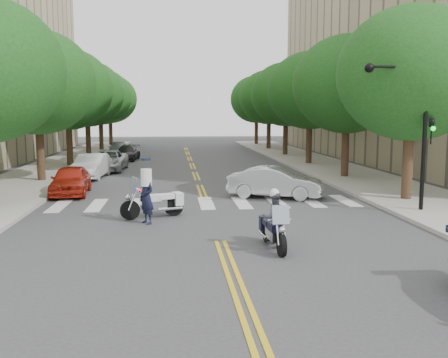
{
  "coord_description": "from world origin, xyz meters",
  "views": [
    {
      "loc": [
        -1.39,
        -14.75,
        3.88
      ],
      "look_at": [
        0.59,
        4.66,
        1.3
      ],
      "focal_mm": 40.0,
      "sensor_mm": 36.0,
      "label": 1
    }
  ],
  "objects": [
    {
      "name": "parked_car_b",
      "position": [
        -6.3,
        15.69,
        0.73
      ],
      "size": [
        1.95,
        4.54,
        1.45
      ],
      "primitive_type": "imported",
      "rotation": [
        0.0,
        0.0,
        -0.09
      ],
      "color": "silver",
      "rests_on": "ground"
    },
    {
      "name": "sidewalk_left",
      "position": [
        -9.5,
        22.0,
        0.07
      ],
      "size": [
        5.0,
        60.0,
        0.15
      ],
      "primitive_type": "cube",
      "color": "#9E9991",
      "rests_on": "ground"
    },
    {
      "name": "sidewalk_right",
      "position": [
        9.5,
        22.0,
        0.07
      ],
      "size": [
        5.0,
        60.0,
        0.15
      ],
      "primitive_type": "cube",
      "color": "#9E9991",
      "rests_on": "ground"
    },
    {
      "name": "tree_r_1",
      "position": [
        8.8,
        14.0,
        5.55
      ],
      "size": [
        6.4,
        6.4,
        8.45
      ],
      "color": "#382316",
      "rests_on": "ground"
    },
    {
      "name": "tree_l_4",
      "position": [
        -8.8,
        38.0,
        5.55
      ],
      "size": [
        6.4,
        6.4,
        8.45
      ],
      "color": "#382316",
      "rests_on": "ground"
    },
    {
      "name": "tree_r_0",
      "position": [
        8.8,
        6.0,
        5.55
      ],
      "size": [
        6.4,
        6.4,
        8.45
      ],
      "color": "#382316",
      "rests_on": "ground"
    },
    {
      "name": "tree_l_5",
      "position": [
        -8.8,
        46.0,
        5.55
      ],
      "size": [
        6.4,
        6.4,
        8.45
      ],
      "color": "#382316",
      "rests_on": "ground"
    },
    {
      "name": "traffic_signal_pole",
      "position": [
        7.72,
        3.5,
        3.72
      ],
      "size": [
        2.82,
        0.42,
        6.0
      ],
      "color": "black",
      "rests_on": "ground"
    },
    {
      "name": "tree_l_2",
      "position": [
        -8.8,
        22.0,
        5.55
      ],
      "size": [
        6.4,
        6.4,
        8.45
      ],
      "color": "#382316",
      "rests_on": "ground"
    },
    {
      "name": "motorcycle_police",
      "position": [
        1.45,
        -0.93,
        0.78
      ],
      "size": [
        0.76,
        2.17,
        1.76
      ],
      "rotation": [
        0.0,
        0.0,
        3.2
      ],
      "color": "black",
      "rests_on": "ground"
    },
    {
      "name": "tree_r_5",
      "position": [
        8.8,
        46.0,
        5.55
      ],
      "size": [
        6.4,
        6.4,
        8.45
      ],
      "color": "#382316",
      "rests_on": "ground"
    },
    {
      "name": "tree_l_3",
      "position": [
        -8.8,
        30.0,
        5.55
      ],
      "size": [
        6.4,
        6.4,
        8.45
      ],
      "color": "#382316",
      "rests_on": "ground"
    },
    {
      "name": "parked_car_a",
      "position": [
        -6.3,
        9.5,
        0.7
      ],
      "size": [
        1.89,
        4.2,
        1.4
      ],
      "primitive_type": "imported",
      "rotation": [
        0.0,
        0.0,
        0.06
      ],
      "color": "#B12212",
      "rests_on": "ground"
    },
    {
      "name": "convertible",
      "position": [
        3.28,
        7.66,
        0.71
      ],
      "size": [
        4.59,
        3.01,
        1.43
      ],
      "primitive_type": "imported",
      "rotation": [
        0.0,
        0.0,
        1.19
      ],
      "color": "silver",
      "rests_on": "ground"
    },
    {
      "name": "tree_r_4",
      "position": [
        8.8,
        38.0,
        5.55
      ],
      "size": [
        6.4,
        6.4,
        8.45
      ],
      "color": "#382316",
      "rests_on": "ground"
    },
    {
      "name": "motorcycle_parked",
      "position": [
        -1.99,
        3.79,
        0.55
      ],
      "size": [
        2.34,
        1.19,
        1.58
      ],
      "rotation": [
        0.0,
        0.0,
        1.95
      ],
      "color": "black",
      "rests_on": "ground"
    },
    {
      "name": "parked_car_d",
      "position": [
        -5.2,
        27.07,
        0.61
      ],
      "size": [
        2.1,
        4.33,
        1.21
      ],
      "primitive_type": "imported",
      "rotation": [
        0.0,
        0.0,
        -0.1
      ],
      "color": "black",
      "rests_on": "ground"
    },
    {
      "name": "parked_car_e",
      "position": [
        -6.3,
        30.71,
        0.72
      ],
      "size": [
        1.95,
        4.3,
        1.43
      ],
      "primitive_type": "imported",
      "rotation": [
        0.0,
        0.0,
        0.06
      ],
      "color": "gray",
      "rests_on": "ground"
    },
    {
      "name": "ground",
      "position": [
        0.0,
        0.0,
        0.0
      ],
      "size": [
        140.0,
        140.0,
        0.0
      ],
      "primitive_type": "plane",
      "color": "#38383A",
      "rests_on": "ground"
    },
    {
      "name": "tree_l_1",
      "position": [
        -8.8,
        14.0,
        5.55
      ],
      "size": [
        6.4,
        6.4,
        8.45
      ],
      "color": "#382316",
      "rests_on": "ground"
    },
    {
      "name": "parked_car_c",
      "position": [
        -5.82,
        19.5,
        0.69
      ],
      "size": [
        2.48,
        5.05,
        1.38
      ],
      "primitive_type": "imported",
      "rotation": [
        0.0,
        0.0,
        -0.04
      ],
      "color": "#ACB0B4",
      "rests_on": "ground"
    },
    {
      "name": "officer_standing",
      "position": [
        -2.34,
        2.72,
        0.94
      ],
      "size": [
        0.76,
        0.82,
        1.87
      ],
      "primitive_type": "imported",
      "rotation": [
        0.0,
        0.0,
        -0.96
      ],
      "color": "black",
      "rests_on": "ground"
    },
    {
      "name": "tree_r_3",
      "position": [
        8.8,
        30.0,
        5.55
      ],
      "size": [
        6.4,
        6.4,
        8.45
      ],
      "color": "#382316",
      "rests_on": "ground"
    },
    {
      "name": "tree_r_2",
      "position": [
        8.8,
        22.0,
        5.55
      ],
      "size": [
        6.4,
        6.4,
        8.45
      ],
      "color": "#382316",
      "rests_on": "ground"
    }
  ]
}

